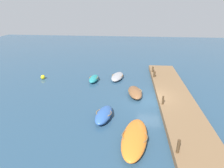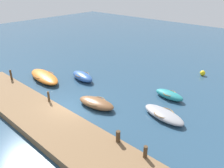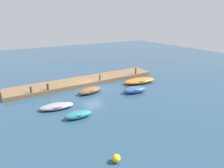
# 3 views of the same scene
# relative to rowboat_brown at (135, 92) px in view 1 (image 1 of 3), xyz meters

# --- Properties ---
(ground_plane) EXTENTS (84.00, 84.00, 0.00)m
(ground_plane) POSITION_rel_rowboat_brown_xyz_m (-1.17, -1.61, -0.35)
(ground_plane) COLOR navy
(dock_platform) EXTENTS (21.84, 3.62, 0.53)m
(dock_platform) POSITION_rel_rowboat_brown_xyz_m (-1.17, -4.15, -0.09)
(dock_platform) COLOR brown
(dock_platform) RESTS_ON ground_plane
(rowboat_brown) EXTENTS (3.49, 1.91, 0.69)m
(rowboat_brown) POSITION_rel_rowboat_brown_xyz_m (0.00, 0.00, 0.00)
(rowboat_brown) COLOR brown
(rowboat_brown) RESTS_ON ground_plane
(rowboat_blue) EXTENTS (3.31, 1.80, 0.77)m
(rowboat_blue) POSITION_rel_rowboat_brown_xyz_m (-4.98, 2.84, 0.04)
(rowboat_blue) COLOR #2D569E
(rowboat_blue) RESTS_ON ground_plane
(rowboat_grey) EXTENTS (3.73, 2.01, 0.57)m
(rowboat_grey) POSITION_rel_rowboat_brown_xyz_m (4.92, 2.29, -0.06)
(rowboat_grey) COLOR #939399
(rowboat_grey) RESTS_ON ground_plane
(motorboat_orange) EXTENTS (5.15, 2.49, 0.72)m
(motorboat_orange) POSITION_rel_rowboat_brown_xyz_m (-7.90, 0.17, 0.02)
(motorboat_orange) COLOR orange
(motorboat_orange) RESTS_ON ground_plane
(dinghy_teal) EXTENTS (2.75, 1.27, 0.66)m
(dinghy_teal) POSITION_rel_rowboat_brown_xyz_m (3.70, 5.32, -0.02)
(dinghy_teal) COLOR teal
(dinghy_teal) RESTS_ON ground_plane
(mooring_post_west) EXTENTS (0.20, 0.20, 1.00)m
(mooring_post_west) POSITION_rel_rowboat_brown_xyz_m (-9.30, -2.59, 0.67)
(mooring_post_west) COLOR #47331E
(mooring_post_west) RESTS_ON dock_platform
(mooring_post_mid_west) EXTENTS (0.18, 0.18, 0.87)m
(mooring_post_mid_west) POSITION_rel_rowboat_brown_xyz_m (-2.81, -2.59, 0.61)
(mooring_post_mid_west) COLOR #47331E
(mooring_post_mid_west) RESTS_ON dock_platform
(mooring_post_mid_east) EXTENTS (0.28, 0.28, 0.77)m
(mooring_post_mid_east) POSITION_rel_rowboat_brown_xyz_m (4.58, -2.59, 0.56)
(mooring_post_mid_east) COLOR #47331E
(mooring_post_mid_east) RESTS_ON dock_platform
(mooring_post_east) EXTENTS (0.23, 0.23, 0.76)m
(mooring_post_east) POSITION_rel_rowboat_brown_xyz_m (6.58, -2.59, 0.56)
(mooring_post_east) COLOR #47331E
(mooring_post_east) RESTS_ON dock_platform
(marker_buoy) EXTENTS (0.57, 0.57, 0.57)m
(marker_buoy) POSITION_rel_rowboat_brown_xyz_m (3.82, 12.35, -0.07)
(marker_buoy) COLOR yellow
(marker_buoy) RESTS_ON ground_plane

